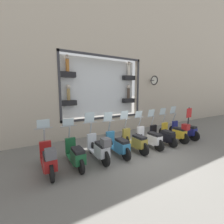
# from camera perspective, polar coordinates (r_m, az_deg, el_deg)

# --- Properties ---
(ground_plane) EXTENTS (120.00, 120.00, 0.00)m
(ground_plane) POSITION_cam_1_polar(r_m,az_deg,el_deg) (6.45, 11.88, -15.53)
(ground_plane) COLOR #66635E
(building_facade) EXTENTS (1.23, 36.00, 10.95)m
(building_facade) POSITION_cam_1_polar(r_m,az_deg,el_deg) (9.41, -3.71, 26.75)
(building_facade) COLOR #ADA08E
(building_facade) RESTS_ON ground_plane
(scooter_navy_0) EXTENTS (1.81, 0.61, 1.69)m
(scooter_navy_0) POSITION_cam_1_polar(r_m,az_deg,el_deg) (9.10, 25.99, -6.25)
(scooter_navy_0) COLOR black
(scooter_navy_0) RESTS_ON ground_plane
(scooter_yellow_1) EXTENTS (1.81, 0.61, 1.63)m
(scooter_yellow_1) POSITION_cam_1_polar(r_m,az_deg,el_deg) (8.36, 23.04, -7.02)
(scooter_yellow_1) COLOR black
(scooter_yellow_1) RESTS_ON ground_plane
(scooter_black_2) EXTENTS (1.79, 0.60, 1.61)m
(scooter_black_2) POSITION_cam_1_polar(r_m,az_deg,el_deg) (7.75, 18.85, -8.45)
(scooter_black_2) COLOR black
(scooter_black_2) RESTS_ON ground_plane
(scooter_white_3) EXTENTS (1.80, 0.60, 1.59)m
(scooter_white_3) POSITION_cam_1_polar(r_m,az_deg,el_deg) (7.14, 14.24, -9.56)
(scooter_white_3) COLOR black
(scooter_white_3) RESTS_ON ground_plane
(scooter_olive_4) EXTENTS (1.81, 0.61, 1.65)m
(scooter_olive_4) POSITION_cam_1_polar(r_m,az_deg,el_deg) (6.59, 8.77, -10.82)
(scooter_olive_4) COLOR black
(scooter_olive_4) RESTS_ON ground_plane
(scooter_teal_5) EXTENTS (1.80, 0.60, 1.65)m
(scooter_teal_5) POSITION_cam_1_polar(r_m,az_deg,el_deg) (6.11, 2.34, -12.35)
(scooter_teal_5) COLOR black
(scooter_teal_5) RESTS_ON ground_plane
(scooter_silver_6) EXTENTS (1.81, 0.61, 1.71)m
(scooter_silver_6) POSITION_cam_1_polar(r_m,az_deg,el_deg) (5.65, -4.95, -13.48)
(scooter_silver_6) COLOR black
(scooter_silver_6) RESTS_ON ground_plane
(scooter_green_7) EXTENTS (1.80, 0.61, 1.53)m
(scooter_green_7) POSITION_cam_1_polar(r_m,az_deg,el_deg) (5.44, -13.71, -15.38)
(scooter_green_7) COLOR black
(scooter_green_7) RESTS_ON ground_plane
(scooter_red_8) EXTENTS (1.81, 0.61, 1.58)m
(scooter_red_8) POSITION_cam_1_polar(r_m,az_deg,el_deg) (5.21, -23.04, -16.17)
(scooter_red_8) COLOR black
(scooter_red_8) RESTS_ON ground_plane
(shop_sign_post) EXTENTS (0.36, 0.45, 1.60)m
(shop_sign_post) POSITION_cam_1_polar(r_m,az_deg,el_deg) (10.00, 27.11, -2.67)
(shop_sign_post) COLOR #232326
(shop_sign_post) RESTS_ON ground_plane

